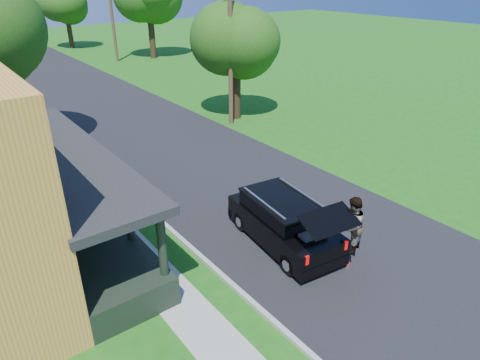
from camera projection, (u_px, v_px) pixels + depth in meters
ground at (345, 249)px, 13.99m from camera, size 140.00×140.00×0.00m
street at (110, 109)px, 28.32m from camera, size 8.00×120.00×0.02m
curb at (47, 120)px, 26.12m from camera, size 0.15×120.00×0.12m
sidewalk at (19, 125)px, 25.28m from camera, size 1.30×120.00×0.03m
black_suv at (284, 222)px, 13.94m from camera, size 2.31×4.85×2.18m
skateboarder at (352, 226)px, 12.59m from camera, size 1.07×0.95×1.81m
skateboard at (347, 257)px, 13.22m from camera, size 0.48×0.49×0.83m
tree_right_near at (235, 41)px, 24.55m from camera, size 5.15×4.86×7.04m
tree_right_far at (65, 3)px, 48.50m from camera, size 5.22×5.21×7.50m
utility_pole_near at (230, 33)px, 23.32m from camera, size 1.58×0.42×10.04m
utility_pole_far at (111, 5)px, 40.92m from camera, size 1.77×0.49×10.31m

